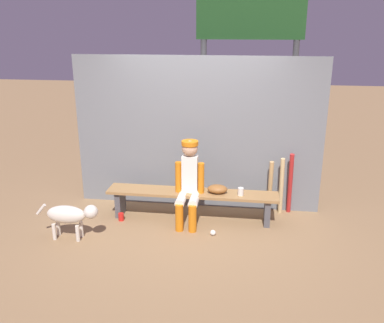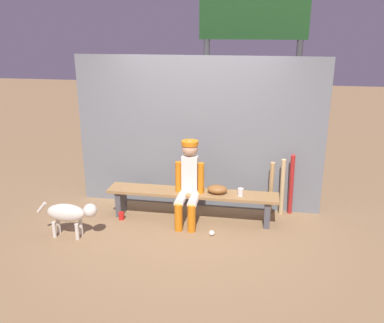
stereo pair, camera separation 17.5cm
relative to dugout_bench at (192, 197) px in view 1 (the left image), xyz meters
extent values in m
plane|color=olive|center=(0.00, 0.00, -0.33)|extent=(30.00, 30.00, 0.00)
cube|color=slate|center=(0.00, 0.50, 0.80)|extent=(3.68, 0.03, 2.27)
cube|color=olive|center=(0.00, 0.00, 0.07)|extent=(2.43, 0.36, 0.04)
cube|color=#4C4C51|center=(-1.07, 0.00, -0.14)|extent=(0.08, 0.29, 0.38)
cube|color=#4C4C51|center=(1.07, 0.00, -0.14)|extent=(0.08, 0.29, 0.38)
cube|color=silver|center=(-0.03, 0.00, 0.36)|extent=(0.22, 0.13, 0.53)
sphere|color=tan|center=(-0.03, 0.00, 0.73)|extent=(0.22, 0.22, 0.22)
cylinder|color=orange|center=(-0.03, 0.00, 0.81)|extent=(0.23, 0.23, 0.06)
cylinder|color=silver|center=(-0.12, -0.19, 0.05)|extent=(0.13, 0.38, 0.13)
cylinder|color=orange|center=(-0.12, -0.38, -0.14)|extent=(0.11, 0.11, 0.38)
cylinder|color=orange|center=(-0.19, -0.02, 0.31)|extent=(0.09, 0.09, 0.45)
cylinder|color=silver|center=(0.06, -0.19, 0.05)|extent=(0.13, 0.38, 0.13)
cylinder|color=orange|center=(0.06, -0.38, -0.14)|extent=(0.11, 0.11, 0.38)
cylinder|color=orange|center=(0.13, -0.02, 0.31)|extent=(0.09, 0.09, 0.45)
ellipsoid|color=brown|center=(0.36, 0.00, 0.15)|extent=(0.28, 0.20, 0.12)
cylinder|color=tan|center=(1.11, 0.38, 0.08)|extent=(0.07, 0.16, 0.82)
cylinder|color=tan|center=(1.27, 0.36, 0.10)|extent=(0.09, 0.14, 0.87)
cylinder|color=#B22323|center=(1.40, 0.39, 0.14)|extent=(0.09, 0.18, 0.94)
sphere|color=white|center=(0.35, -0.45, -0.30)|extent=(0.07, 0.07, 0.07)
cylinder|color=red|center=(-1.00, -0.20, -0.28)|extent=(0.08, 0.08, 0.11)
cylinder|color=silver|center=(0.69, -0.04, 0.15)|extent=(0.08, 0.08, 0.11)
cylinder|color=#3F3F42|center=(-0.03, 1.57, 0.89)|extent=(0.10, 0.10, 2.46)
cylinder|color=#3F3F42|center=(1.45, 1.57, 0.89)|extent=(0.10, 0.10, 2.46)
cube|color=#1E471E|center=(0.71, 1.57, 2.54)|extent=(1.72, 0.08, 0.84)
ellipsoid|color=beige|center=(-1.53, -0.79, 0.01)|extent=(0.52, 0.20, 0.24)
sphere|color=beige|center=(-1.19, -0.79, 0.07)|extent=(0.18, 0.18, 0.18)
cylinder|color=beige|center=(-1.87, -0.79, 0.06)|extent=(0.15, 0.04, 0.16)
cylinder|color=beige|center=(-1.37, -0.73, -0.22)|extent=(0.05, 0.05, 0.22)
cylinder|color=beige|center=(-1.37, -0.85, -0.22)|extent=(0.05, 0.05, 0.22)
cylinder|color=beige|center=(-1.69, -0.73, -0.22)|extent=(0.05, 0.05, 0.22)
cylinder|color=beige|center=(-1.69, -0.85, -0.22)|extent=(0.05, 0.05, 0.22)
camera|label=1|loc=(0.76, -5.37, 2.32)|focal=38.57mm
camera|label=2|loc=(0.93, -5.34, 2.32)|focal=38.57mm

